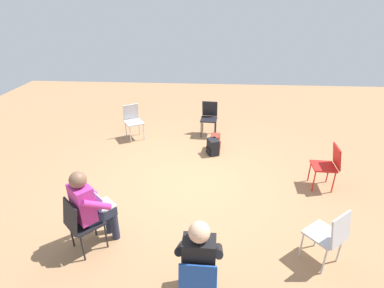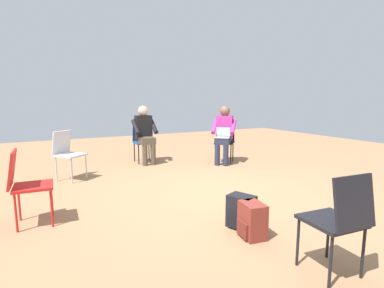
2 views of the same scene
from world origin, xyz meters
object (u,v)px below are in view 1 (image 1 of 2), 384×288
chair_west (328,164)px  backpack_by_empty_chair (215,143)px  chair_south (209,116)px  chair_northeast (81,222)px  chair_southeast (133,119)px  chair_northwest (330,234)px  chair_north (198,283)px  person_with_laptop (90,205)px  backpack_near_laptop_user (213,148)px  person_in_black (199,257)px

chair_west → backpack_by_empty_chair: bearing=58.2°
chair_south → backpack_by_empty_chair: chair_south is taller
chair_northeast → chair_southeast: 3.72m
chair_northeast → chair_northwest: same height
chair_west → backpack_by_empty_chair: chair_west is taller
chair_north → chair_west: 3.46m
person_with_laptop → backpack_near_laptop_user: person_with_laptop is taller
chair_south → chair_northwest: (-1.59, 4.07, 0.00)m
chair_southeast → backpack_by_empty_chair: chair_southeast is taller
chair_southeast → backpack_near_laptop_user: (-1.98, 0.75, -0.34)m
person_with_laptop → chair_northwest: bearing=40.3°
chair_south → chair_northwest: 4.37m
chair_north → backpack_near_laptop_user: size_ratio=2.36×
chair_south → backpack_near_laptop_user: size_ratio=2.36×
chair_southeast → person_in_black: size_ratio=0.69×
backpack_near_laptop_user → backpack_by_empty_chair: same height
chair_southeast → backpack_by_empty_chair: size_ratio=2.36×
chair_south → backpack_near_laptop_user: 1.15m
backpack_by_empty_chair → chair_north: bearing=87.3°
chair_south → person_in_black: person_in_black is taller
chair_southeast → chair_northwest: bearing=100.2°
chair_south → backpack_by_empty_chair: (-0.15, 0.85, -0.34)m
chair_southeast → backpack_near_laptop_user: bearing=126.5°
chair_south → chair_northeast: bearing=72.6°
chair_southeast → person_in_black: (-1.83, 4.39, 0.20)m
chair_west → chair_northwest: same height
chair_west → chair_south: 3.13m
chair_northeast → person_with_laptop: bearing=90.0°
person_in_black → backpack_by_empty_chair: 3.93m
chair_north → person_with_laptop: (1.50, -0.97, 0.20)m
person_with_laptop → chair_southeast: bearing=138.0°
chair_north → backpack_by_empty_chair: (-0.19, -4.05, -0.34)m
chair_southeast → person_with_laptop: size_ratio=0.69×
chair_northeast → backpack_by_empty_chair: size_ratio=2.36×
backpack_by_empty_chair → chair_northeast: bearing=60.6°
person_with_laptop → backpack_by_empty_chair: size_ratio=3.44×
chair_northwest → chair_south: bearing=72.4°
chair_northwest → person_with_laptop: bearing=138.6°
chair_north → person_with_laptop: 1.80m
chair_south → person_in_black: 4.74m
chair_northeast → chair_south: same height
person_with_laptop → person_in_black: same height
chair_northeast → chair_southeast: bearing=136.0°
chair_northwest → person_in_black: (1.62, 0.67, 0.20)m
chair_northwest → person_with_laptop: size_ratio=0.69×
chair_west → person_in_black: 3.34m
person_in_black → backpack_near_laptop_user: 3.68m
chair_south → person_with_laptop: (1.54, 3.93, 0.20)m
chair_southeast → backpack_near_laptop_user: 2.14m
backpack_near_laptop_user → backpack_by_empty_chair: bearing=-100.3°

